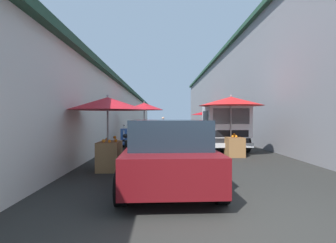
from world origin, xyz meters
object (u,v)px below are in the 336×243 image
Objects in this scene: fruit_stall_far_left at (144,111)px; parked_scooter at (125,140)px; vendor_by_crates at (163,125)px; fruit_stall_near_left at (205,117)px; delivery_truck at (222,128)px; hatchback_car at (168,152)px; fruit_stall_far_right at (231,108)px; fruit_stall_mid_lane at (108,114)px.

fruit_stall_far_left reaches higher than parked_scooter.
fruit_stall_near_left is at bearing -62.46° from vendor_by_crates.
delivery_truck reaches higher than parked_scooter.
hatchback_car is 6.97m from parked_scooter.
hatchback_car is 6.48m from delivery_truck.
hatchback_car is (-4.40, 2.59, -1.15)m from fruit_stall_far_right.
parked_scooter is at bearing 63.05° from fruit_stall_far_right.
fruit_stall_mid_lane is (-15.59, 5.34, 0.05)m from fruit_stall_near_left.
fruit_stall_mid_lane is 0.89× the size of fruit_stall_far_right.
fruit_stall_far_right reaches higher than fruit_stall_mid_lane.
fruit_stall_mid_lane is 1.35× the size of parked_scooter.
fruit_stall_far_left is 5.74m from fruit_stall_far_right.
fruit_stall_mid_lane reaches higher than delivery_truck.
delivery_truck reaches higher than vendor_by_crates.
fruit_stall_near_left reaches higher than delivery_truck.
fruit_stall_mid_lane is at bearing 161.09° from fruit_stall_near_left.
hatchback_car is (-1.78, -1.69, -0.87)m from fruit_stall_mid_lane.
delivery_truck is at bearing -45.59° from fruit_stall_mid_lane.
parked_scooter is at bearing 16.05° from hatchback_car.
hatchback_car is at bearing -136.54° from fruit_stall_mid_lane.
fruit_stall_far_left reaches higher than fruit_stall_mid_lane.
parked_scooter is (-2.07, 0.79, -1.41)m from fruit_stall_far_left.
fruit_stall_far_right reaches higher than fruit_stall_near_left.
vendor_by_crates is 8.95m from parked_scooter.
fruit_stall_mid_lane is 5.02m from fruit_stall_far_right.
fruit_stall_far_right is (2.61, -4.28, 0.28)m from fruit_stall_mid_lane.
delivery_truck is (-11.42, 1.09, -0.52)m from fruit_stall_near_left.
delivery_truck is at bearing -164.51° from vendor_by_crates.
fruit_stall_far_left is 0.48× the size of delivery_truck.
fruit_stall_near_left is 1.02× the size of fruit_stall_far_left.
hatchback_car is at bearing -179.75° from vendor_by_crates.
fruit_stall_mid_lane is at bearing 134.41° from delivery_truck.
fruit_stall_mid_lane is at bearing -177.25° from parked_scooter.
fruit_stall_near_left is 16.48m from fruit_stall_mid_lane.
fruit_stall_mid_lane reaches higher than parked_scooter.
fruit_stall_far_right is at bearing -116.95° from parked_scooter.
fruit_stall_near_left reaches higher than vendor_by_crates.
fruit_stall_far_left is 0.60× the size of hatchback_car.
fruit_stall_mid_lane is 5.98m from delivery_truck.
fruit_stall_far_right is 5.26m from parked_scooter.
hatchback_car is at bearing -172.61° from fruit_stall_far_left.
delivery_truck is (5.94, -2.56, 0.30)m from hatchback_car.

